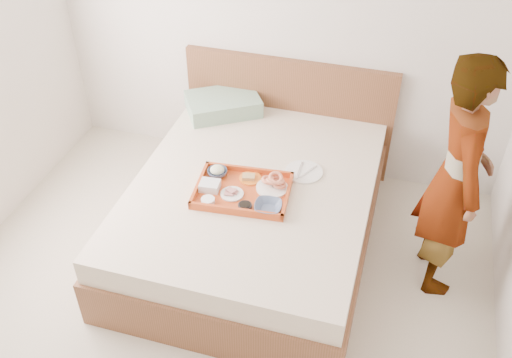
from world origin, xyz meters
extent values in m
cube|color=beige|center=(0.00, 0.00, 0.00)|extent=(3.50, 4.00, 0.01)
cube|color=silver|center=(0.00, 2.00, 1.30)|extent=(3.50, 0.01, 2.60)
cube|color=brown|center=(0.10, 1.00, 0.27)|extent=(1.65, 2.00, 0.53)
cube|color=brown|center=(0.10, 1.97, 0.47)|extent=(1.65, 0.06, 0.95)
cube|color=#94B192|center=(-0.38, 1.78, 0.60)|extent=(0.66, 0.60, 0.13)
cube|color=#B95520|center=(0.06, 0.88, 0.56)|extent=(0.64, 0.49, 0.05)
cylinder|color=white|center=(0.24, 0.96, 0.55)|extent=(0.23, 0.23, 0.01)
imported|color=#162847|center=(0.27, 0.76, 0.57)|extent=(0.18, 0.18, 0.04)
cylinder|color=black|center=(0.13, 0.72, 0.56)|extent=(0.10, 0.10, 0.03)
cylinder|color=white|center=(0.01, 0.83, 0.55)|extent=(0.16, 0.16, 0.01)
cylinder|color=orange|center=(0.07, 1.01, 0.55)|extent=(0.16, 0.16, 0.01)
imported|color=#162847|center=(-0.15, 0.99, 0.57)|extent=(0.14, 0.14, 0.04)
cube|color=silver|center=(-0.15, 0.84, 0.57)|extent=(0.13, 0.11, 0.05)
cylinder|color=white|center=(-0.11, 0.71, 0.56)|extent=(0.10, 0.10, 0.03)
cylinder|color=white|center=(0.40, 1.20, 0.54)|extent=(0.32, 0.32, 0.01)
imported|color=silver|center=(1.34, 1.05, 0.81)|extent=(0.50, 0.66, 1.61)
camera|label=1|loc=(0.95, -1.82, 2.93)|focal=40.20mm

